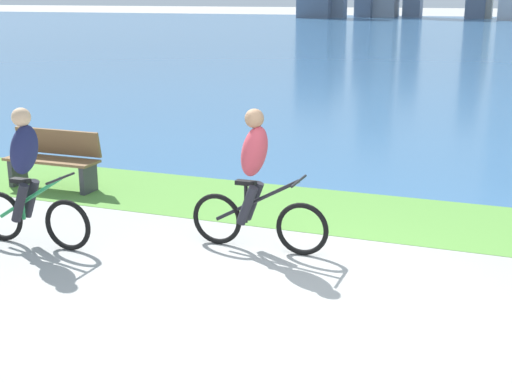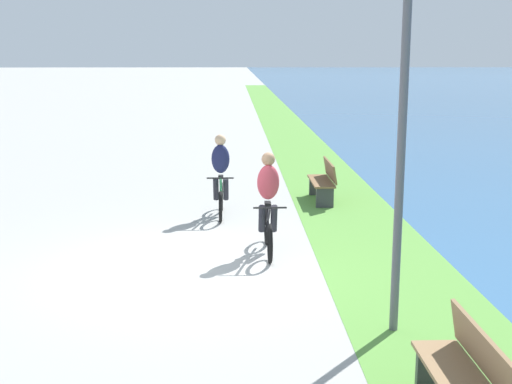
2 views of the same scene
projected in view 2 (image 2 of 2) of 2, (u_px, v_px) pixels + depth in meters
ground_plane at (184, 269)px, 10.19m from camera, size 300.00×300.00×0.00m
grass_strip_bayside at (387, 267)px, 10.29m from camera, size 120.00×2.05×0.01m
cyclist_lead at (268, 203)px, 10.89m from camera, size 1.69×0.52×1.67m
cyclist_trailing at (221, 176)px, 13.35m from camera, size 1.57×0.52×1.66m
bench_near_path at (466, 378)px, 5.82m from camera, size 1.50×0.47×0.90m
bench_far_along_path at (324, 181)px, 14.81m from camera, size 1.50×0.47×0.90m
lamppost_tall at (404, 94)px, 7.40m from camera, size 0.28×0.28×4.31m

